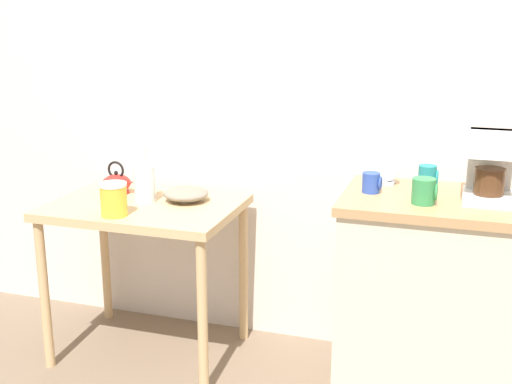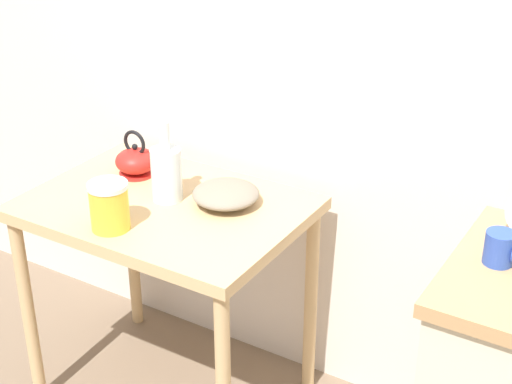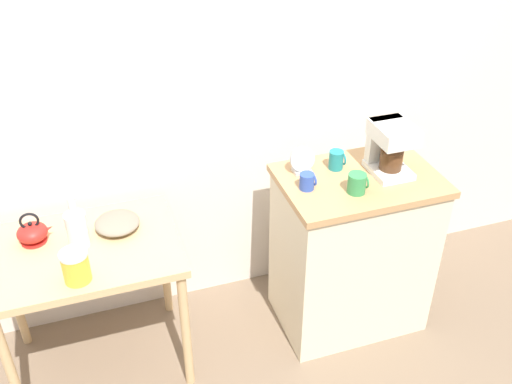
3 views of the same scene
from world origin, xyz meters
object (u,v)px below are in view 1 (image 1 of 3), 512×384
(mug_dark_teal, at_px, (428,177))
(table_clock, at_px, (384,170))
(glass_carafe_vase, at_px, (145,182))
(mug_tall_green, at_px, (424,191))
(canister_enamel, at_px, (114,199))
(coffee_maker, at_px, (491,163))
(mug_blue, at_px, (372,183))
(teakettle, at_px, (117,183))
(bowl_stoneware, at_px, (186,194))

(mug_dark_teal, xyz_separation_m, table_clock, (-0.18, 0.02, 0.01))
(glass_carafe_vase, relative_size, mug_tall_green, 2.69)
(canister_enamel, height_order, coffee_maker, coffee_maker)
(glass_carafe_vase, distance_m, mug_blue, 1.07)
(coffee_maker, xyz_separation_m, mug_blue, (-0.43, -0.03, -0.10))
(mug_tall_green, bearing_deg, table_clock, 125.80)
(teakettle, bearing_deg, glass_carafe_vase, -24.52)
(teakettle, relative_size, table_clock, 1.24)
(bowl_stoneware, distance_m, teakettle, 0.38)
(mug_tall_green, distance_m, table_clock, 0.30)
(bowl_stoneware, height_order, table_clock, table_clock)
(mug_tall_green, bearing_deg, bowl_stoneware, 165.15)
(bowl_stoneware, xyz_separation_m, coffee_maker, (1.31, -0.16, 0.27))
(teakettle, distance_m, coffee_maker, 1.71)
(mug_dark_teal, bearing_deg, mug_tall_green, -89.88)
(mug_dark_teal, xyz_separation_m, mug_tall_green, (0.00, -0.22, 0.00))
(bowl_stoneware, height_order, mug_blue, mug_blue)
(bowl_stoneware, height_order, mug_dark_teal, mug_dark_teal)
(teakettle, distance_m, mug_tall_green, 1.50)
(teakettle, height_order, mug_tall_green, mug_tall_green)
(bowl_stoneware, xyz_separation_m, canister_enamel, (-0.20, -0.30, 0.04))
(glass_carafe_vase, xyz_separation_m, mug_blue, (1.06, -0.12, 0.11))
(canister_enamel, bearing_deg, mug_blue, 6.11)
(teakettle, xyz_separation_m, coffee_maker, (1.69, -0.19, 0.25))
(glass_carafe_vase, distance_m, coffee_maker, 1.51)
(mug_blue, distance_m, table_clock, 0.15)
(teakettle, relative_size, mug_tall_green, 1.74)
(canister_enamel, relative_size, mug_blue, 1.84)
(coffee_maker, bearing_deg, teakettle, 173.73)
(coffee_maker, bearing_deg, mug_blue, -176.26)
(mug_tall_green, height_order, table_clock, table_clock)
(table_clock, bearing_deg, teakettle, 176.87)
(mug_blue, bearing_deg, coffee_maker, 3.74)
(mug_dark_teal, bearing_deg, teakettle, 176.48)
(coffee_maker, xyz_separation_m, table_clock, (-0.40, 0.11, -0.08))
(teakettle, distance_m, glass_carafe_vase, 0.22)
(mug_tall_green, xyz_separation_m, mug_blue, (-0.21, 0.10, -0.01))
(coffee_maker, bearing_deg, mug_dark_teal, 157.18)
(mug_blue, xyz_separation_m, table_clock, (0.03, 0.14, 0.02))
(teakettle, distance_m, mug_dark_teal, 1.47)
(canister_enamel, relative_size, coffee_maker, 0.56)
(bowl_stoneware, xyz_separation_m, table_clock, (0.91, -0.04, 0.19))
(teakettle, relative_size, mug_dark_teal, 1.75)
(glass_carafe_vase, relative_size, mug_dark_teal, 2.71)
(canister_enamel, xyz_separation_m, mug_tall_green, (1.29, 0.02, 0.14))
(coffee_maker, xyz_separation_m, mug_dark_teal, (-0.23, 0.10, -0.09))
(teakettle, bearing_deg, table_clock, -3.13)
(glass_carafe_vase, height_order, mug_tall_green, mug_tall_green)
(glass_carafe_vase, relative_size, mug_blue, 3.26)
(teakettle, relative_size, glass_carafe_vase, 0.65)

